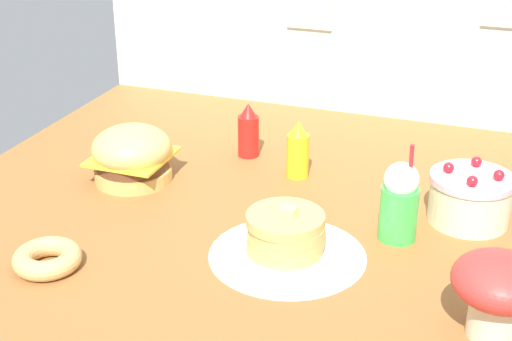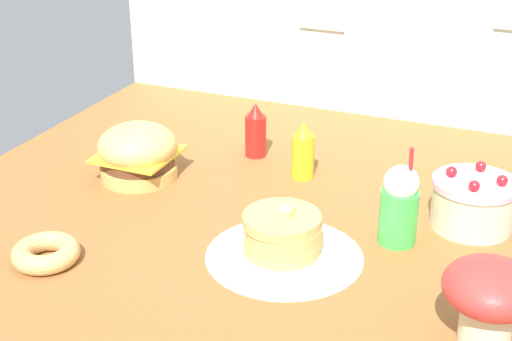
{
  "view_description": "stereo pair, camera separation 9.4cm",
  "coord_description": "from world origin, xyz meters",
  "views": [
    {
      "loc": [
        0.63,
        -1.74,
        1.06
      ],
      "look_at": [
        -0.02,
        0.04,
        0.18
      ],
      "focal_mm": 52.34,
      "sensor_mm": 36.0,
      "label": 1
    },
    {
      "loc": [
        0.72,
        -1.71,
        1.06
      ],
      "look_at": [
        -0.02,
        0.04,
        0.18
      ],
      "focal_mm": 52.34,
      "sensor_mm": 36.0,
      "label": 2
    }
  ],
  "objects": [
    {
      "name": "mushroom_stool",
      "position": [
        0.66,
        -0.26,
        0.13
      ],
      "size": [
        0.21,
        0.21,
        0.2
      ],
      "color": "beige",
      "rests_on": "ground_plane"
    },
    {
      "name": "mustard_bottle",
      "position": [
        -0.01,
        0.4,
        0.09
      ],
      "size": [
        0.07,
        0.07,
        0.19
      ],
      "color": "yellow",
      "rests_on": "ground_plane"
    },
    {
      "name": "back_wall",
      "position": [
        0.0,
        1.06,
        0.44
      ],
      "size": [
        2.09,
        0.04,
        0.87
      ],
      "color": "silver",
      "rests_on": "ground_plane"
    },
    {
      "name": "layer_cake",
      "position": [
        0.55,
        0.28,
        0.07
      ],
      "size": [
        0.24,
        0.24,
        0.18
      ],
      "color": "beige",
      "rests_on": "ground_plane"
    },
    {
      "name": "donut_pink_glaze",
      "position": [
        -0.46,
        -0.36,
        0.03
      ],
      "size": [
        0.18,
        0.18,
        0.05
      ],
      "color": "tan",
      "rests_on": "ground_plane"
    },
    {
      "name": "ground_plane",
      "position": [
        0.0,
        0.0,
        -0.01
      ],
      "size": [
        2.09,
        2.13,
        0.02
      ],
      "primitive_type": "cube",
      "color": "brown"
    },
    {
      "name": "burger",
      "position": [
        -0.51,
        0.19,
        0.09
      ],
      "size": [
        0.26,
        0.26,
        0.19
      ],
      "color": "#DBA859",
      "rests_on": "ground_plane"
    },
    {
      "name": "pancake_stack",
      "position": [
        0.11,
        -0.09,
        0.06
      ],
      "size": [
        0.33,
        0.33,
        0.14
      ],
      "color": "white",
      "rests_on": "doily_mat"
    },
    {
      "name": "ketchup_bottle",
      "position": [
        -0.22,
        0.5,
        0.09
      ],
      "size": [
        0.07,
        0.07,
        0.19
      ],
      "color": "red",
      "rests_on": "ground_plane"
    },
    {
      "name": "cream_soda_cup",
      "position": [
        0.37,
        0.11,
        0.11
      ],
      "size": [
        0.11,
        0.11,
        0.29
      ],
      "color": "green",
      "rests_on": "ground_plane"
    },
    {
      "name": "doily_mat",
      "position": [
        0.11,
        -0.09,
        0.0
      ],
      "size": [
        0.43,
        0.43,
        0.0
      ],
      "primitive_type": "cylinder",
      "color": "white",
      "rests_on": "ground_plane"
    }
  ]
}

